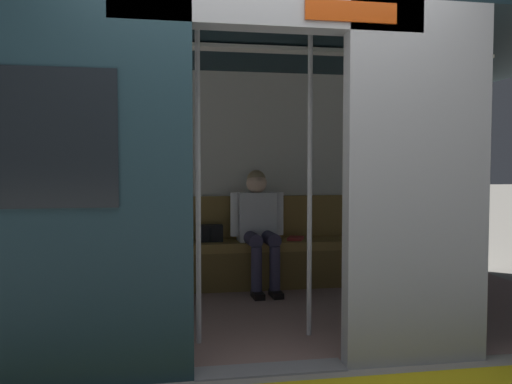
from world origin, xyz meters
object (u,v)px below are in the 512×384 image
Objects in this scene: grab_pole_far at (310,184)px; bench_seat at (231,253)px; grab_pole_door at (198,185)px; handbag at (210,233)px; person_seated at (258,221)px; book at (296,238)px; train_car at (237,130)px.

bench_seat is at bearing -74.95° from grab_pole_far.
grab_pole_far is (-0.81, -0.04, 0.00)m from grab_pole_door.
person_seated is at bearing 166.85° from handbag.
grab_pole_door reaches higher than handbag.
person_seated is 5.49× the size of book.
grab_pole_far reaches higher than bench_seat.
handbag is at bearing 21.26° from book.
bench_seat is 1.76m from grab_pole_door.
train_car is at bearing -120.45° from grab_pole_door.
bench_seat is 1.21× the size of grab_pole_far.
book is 1.69m from grab_pole_far.
train_car is 1.52m from bench_seat.
grab_pole_far reaches higher than handbag.
bench_seat is at bearing -104.71° from grab_pole_door.
bench_seat is (-0.06, -0.95, -1.18)m from train_car.
book is (-0.90, 0.02, -0.07)m from handbag.
person_seated is 0.51m from handbag.
train_car reaches higher than grab_pole_far.
handbag is at bearing -81.76° from train_car.
grab_pole_door is at bearing 2.54° from grab_pole_far.
bench_seat is at bearing -10.56° from person_seated.
handbag is at bearing -68.65° from grab_pole_far.
person_seated is (-0.34, -0.90, -0.85)m from train_car.
grab_pole_door is at bearing 77.74° from book.
person_seated is at bearing -85.00° from grab_pole_far.
book is (-0.41, -0.10, -0.20)m from person_seated.
train_car is at bearing 69.50° from person_seated.
handbag is 0.90m from book.
bench_seat is 1.21× the size of grab_pole_door.
grab_pole_door reaches higher than bench_seat.
handbag is 1.18× the size of book.
grab_pole_far is (-0.61, 1.56, 0.55)m from handbag.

